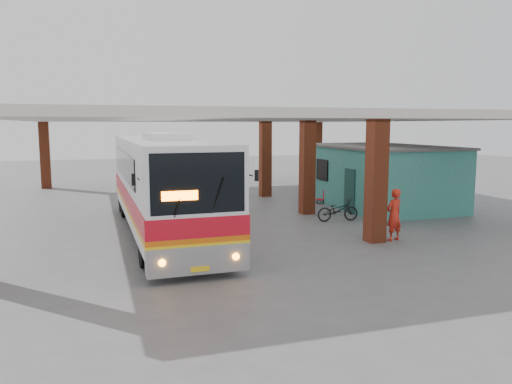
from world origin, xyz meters
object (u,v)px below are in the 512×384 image
at_px(motorcycle, 338,210).
at_px(pedestrian, 394,215).
at_px(coach_bus, 163,183).
at_px(red_chair, 322,197).

distance_m(motorcycle, pedestrian, 3.95).
bearing_deg(motorcycle, coach_bus, 95.27).
bearing_deg(motorcycle, red_chair, -12.11).
distance_m(pedestrian, red_chair, 8.68).
height_order(motorcycle, red_chair, motorcycle).
relative_size(coach_bus, motorcycle, 7.23).
distance_m(motorcycle, red_chair, 4.88).
xyz_separation_m(motorcycle, pedestrian, (0.23, -3.91, 0.46)).
height_order(pedestrian, red_chair, pedestrian).
xyz_separation_m(coach_bus, pedestrian, (7.71, -3.90, -0.98)).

